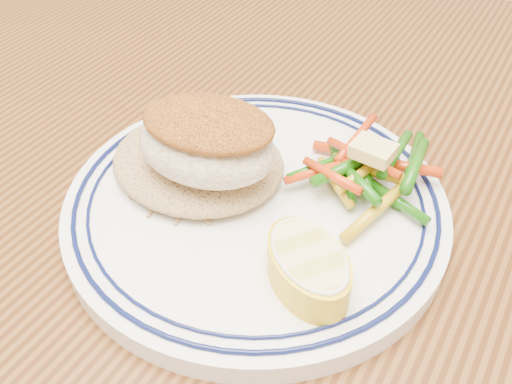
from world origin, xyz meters
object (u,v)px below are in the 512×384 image
object	(u,v)px
plate	(256,204)
lemon_wedge	(308,266)
dining_table	(279,337)
vegetable_pile	(366,170)
fish_fillet	(207,141)
rice_pilaf	(198,158)

from	to	relation	value
plate	lemon_wedge	distance (m)	0.08
dining_table	lemon_wedge	size ratio (longest dim) A/B	18.84
vegetable_pile	lemon_wedge	distance (m)	0.09
lemon_wedge	plate	bearing A→B (deg)	142.63
vegetable_pile	lemon_wedge	bearing A→B (deg)	-87.13
plate	fish_fillet	xyz separation A→B (m)	(-0.03, -0.01, 0.04)
vegetable_pile	plate	bearing A→B (deg)	-139.31
fish_fillet	dining_table	bearing A→B (deg)	-9.13
rice_pilaf	lemon_wedge	size ratio (longest dim) A/B	1.49
dining_table	vegetable_pile	bearing A→B (deg)	68.43
rice_pilaf	fish_fillet	size ratio (longest dim) A/B	1.22
fish_fillet	lemon_wedge	bearing A→B (deg)	-22.98
plate	vegetable_pile	distance (m)	0.07
fish_fillet	plate	bearing A→B (deg)	13.29
fish_fillet	vegetable_pile	bearing A→B (deg)	32.47
rice_pilaf	lemon_wedge	distance (m)	0.12
dining_table	fish_fillet	world-z (taller)	fish_fillet
plate	fish_fillet	world-z (taller)	fish_fillet
fish_fillet	lemon_wedge	size ratio (longest dim) A/B	1.22
plate	rice_pilaf	bearing A→B (deg)	175.81
plate	lemon_wedge	bearing A→B (deg)	-37.37
dining_table	lemon_wedge	world-z (taller)	lemon_wedge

